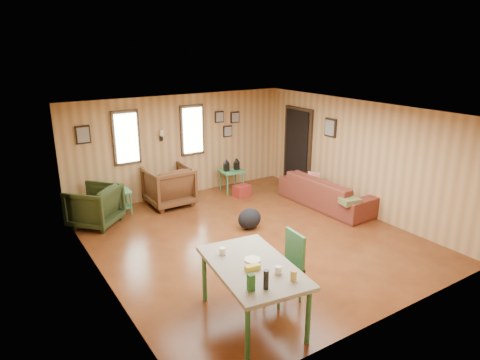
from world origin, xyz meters
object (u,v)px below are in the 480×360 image
object	(u,v)px
recliner_brown	(169,184)
end_table	(119,198)
recliner_green	(94,204)
sofa	(328,187)
side_table	(232,169)
dining_table	(253,271)

from	to	relation	value
recliner_brown	end_table	distance (m)	1.14
recliner_green	end_table	bearing A→B (deg)	166.68
recliner_brown	end_table	world-z (taller)	recliner_brown
sofa	recliner_brown	world-z (taller)	recliner_brown
recliner_green	end_table	xyz separation A→B (m)	(0.59, 0.34, -0.10)
recliner_green	side_table	world-z (taller)	recliner_green
sofa	end_table	size ratio (longest dim) A/B	3.73
recliner_brown	end_table	xyz separation A→B (m)	(-1.13, 0.09, -0.14)
recliner_brown	sofa	bearing A→B (deg)	145.83
recliner_green	end_table	distance (m)	0.69
recliner_green	dining_table	bearing A→B (deg)	58.75
dining_table	recliner_green	bearing A→B (deg)	109.38
end_table	dining_table	xyz separation A→B (m)	(0.30, -4.65, 0.40)
recliner_brown	dining_table	bearing A→B (deg)	79.47
recliner_green	dining_table	size ratio (longest dim) A/B	0.52
end_table	dining_table	size ratio (longest dim) A/B	0.36
sofa	recliner_brown	xyz separation A→B (m)	(-2.96, 2.00, 0.04)
sofa	recliner_brown	bearing A→B (deg)	54.30
sofa	recliner_brown	distance (m)	3.57
sofa	dining_table	world-z (taller)	dining_table
dining_table	side_table	bearing A→B (deg)	69.07
recliner_brown	side_table	distance (m)	1.67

